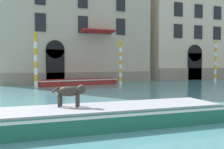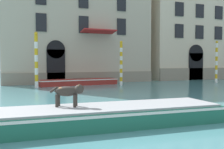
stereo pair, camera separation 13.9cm
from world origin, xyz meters
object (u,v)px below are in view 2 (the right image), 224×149
object	(u,v)px
mooring_pole_0	(36,60)
mooring_pole_1	(121,63)
boat_moored_near_palazzo	(79,82)
boat_foreground	(88,116)
mooring_pole_3	(216,62)
dog_on_deck	(69,92)

from	to	relation	value
mooring_pole_0	mooring_pole_1	xyz separation A→B (m)	(7.03, -0.46, -0.26)
boat_moored_near_palazzo	mooring_pole_0	xyz separation A→B (m)	(-3.71, -1.27, 1.93)
boat_foreground	mooring_pole_3	size ratio (longest dim) A/B	2.22
dog_on_deck	mooring_pole_1	world-z (taller)	mooring_pole_1
dog_on_deck	mooring_pole_0	bearing A→B (deg)	112.72
boat_foreground	mooring_pole_0	bearing A→B (deg)	94.00
boat_foreground	mooring_pole_0	xyz separation A→B (m)	(-0.27, 13.40, 1.88)
boat_moored_near_palazzo	mooring_pole_3	world-z (taller)	mooring_pole_3
boat_moored_near_palazzo	mooring_pole_1	bearing A→B (deg)	-33.08
boat_foreground	mooring_pole_1	distance (m)	14.69
dog_on_deck	mooring_pole_0	distance (m)	13.13
boat_foreground	boat_moored_near_palazzo	size ratio (longest dim) A/B	1.27
boat_moored_near_palazzo	mooring_pole_3	xyz separation A→B (m)	(12.93, -2.71, 1.77)
mooring_pole_1	mooring_pole_3	size ratio (longest dim) A/B	0.95
boat_foreground	mooring_pole_0	distance (m)	13.53
dog_on_deck	boat_moored_near_palazzo	world-z (taller)	dog_on_deck
mooring_pole_3	mooring_pole_0	bearing A→B (deg)	175.07
boat_foreground	mooring_pole_1	xyz separation A→B (m)	(6.76, 12.93, 1.62)
boat_foreground	mooring_pole_1	bearing A→B (deg)	65.24
dog_on_deck	mooring_pole_3	xyz separation A→B (m)	(16.91, 11.64, 0.96)
dog_on_deck	mooring_pole_3	bearing A→B (deg)	58.44
boat_foreground	dog_on_deck	size ratio (longest dim) A/B	8.77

